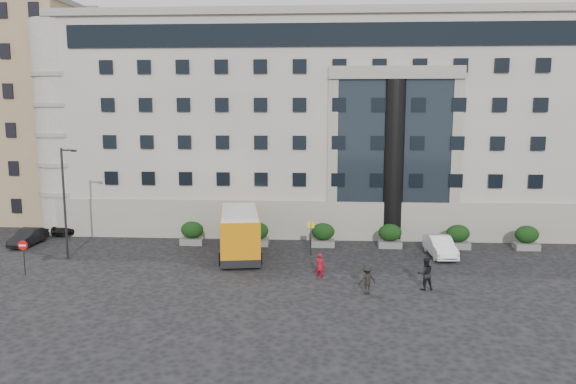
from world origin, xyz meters
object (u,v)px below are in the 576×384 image
pedestrian_b (425,274)px  pedestrian_a (320,266)px  parked_car_d (69,225)px  hedge_c (323,235)px  bus_stop_sign (311,232)px  parked_car_b (28,237)px  minibus (240,231)px  hedge_b (257,234)px  hedge_d (390,236)px  parked_car_c (119,224)px  hedge_a (192,233)px  hedge_e (458,236)px  hedge_f (527,237)px  street_lamp (65,199)px  no_entry_sign (23,250)px  red_truck (83,202)px  pedestrian_c (367,280)px

pedestrian_b → pedestrian_a: bearing=-22.8°
parked_car_d → pedestrian_a: (21.94, -12.11, 0.26)m
hedge_c → parked_car_d: 22.40m
bus_stop_sign → parked_car_b: size_ratio=0.64×
bus_stop_sign → minibus: (-5.21, -0.34, 0.08)m
hedge_b → hedge_d: size_ratio=1.00×
parked_car_b → parked_car_c: parked_car_b is taller
hedge_a → pedestrian_b: size_ratio=0.93×
hedge_e → hedge_f: size_ratio=1.00×
hedge_a → street_lamp: bearing=-148.8°
hedge_f → hedge_b: bearing=180.0°
no_entry_sign → minibus: bearing=23.2°
bus_stop_sign → pedestrian_b: bus_stop_sign is taller
hedge_e → parked_car_c: (-28.30, 4.20, -0.28)m
minibus → parked_car_d: 17.38m
red_truck → bus_stop_sign: bearing=-32.0°
pedestrian_b → pedestrian_c: (-3.53, -0.99, -0.13)m
pedestrian_a → pedestrian_c: 3.76m
red_truck → parked_car_d: bearing=-77.7°
hedge_f → parked_car_c: size_ratio=0.41×
hedge_c → hedge_f: 15.60m
pedestrian_a → pedestrian_b: pedestrian_b is taller
bus_stop_sign → pedestrian_c: (3.47, -8.37, -0.87)m
hedge_a → parked_car_b: size_ratio=0.47×
hedge_e → parked_car_b: size_ratio=0.47×
parked_car_c → hedge_c: bearing=-16.4°
hedge_d → bus_stop_sign: size_ratio=0.73×
pedestrian_b → hedge_d: bearing=-93.8°
minibus → hedge_c: bearing=18.0°
parked_car_d → pedestrian_a: bearing=-37.6°
pedestrian_a → pedestrian_c: (2.76, -2.55, -0.01)m
red_truck → parked_car_b: bearing=-88.9°
hedge_d → street_lamp: bearing=-168.5°
hedge_c → parked_car_b: 23.35m
hedge_a → hedge_f: same height
parked_car_c → pedestrian_b: 27.99m
hedge_b → parked_car_b: size_ratio=0.47×
street_lamp → parked_car_d: 9.86m
hedge_a → pedestrian_a: bearing=-40.2°
hedge_f → hedge_d: bearing=180.0°
bus_stop_sign → red_truck: red_truck is taller
parked_car_c → bus_stop_sign: bearing=-25.6°
hedge_c → parked_car_b: (-23.32, -1.06, -0.28)m
hedge_b → pedestrian_b: pedestrian_b is taller
no_entry_sign → parked_car_c: 13.16m
bus_stop_sign → parked_car_c: bus_stop_sign is taller
hedge_a → hedge_e: size_ratio=1.00×
bus_stop_sign → pedestrian_a: bearing=-83.1°
hedge_d → parked_car_d: hedge_d is taller
hedge_c → pedestrian_b: pedestrian_b is taller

